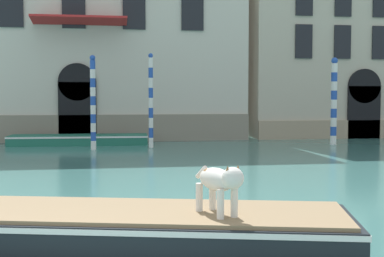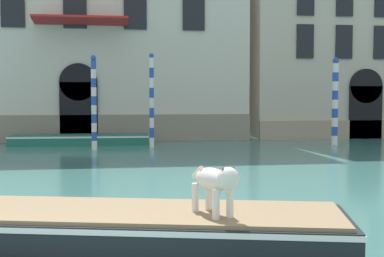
# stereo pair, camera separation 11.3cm
# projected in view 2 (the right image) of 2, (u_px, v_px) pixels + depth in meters

# --- Properties ---
(palazzo_right) EXTENTS (13.23, 6.13, 14.47)m
(palazzo_right) POSITION_uv_depth(u_px,v_px,m) (357.00, 10.00, 31.02)
(palazzo_right) COLOR #BCB29E
(palazzo_right) RESTS_ON ground_plane
(boat_foreground) EXTENTS (7.68, 3.71, 0.53)m
(boat_foreground) POSITION_uv_depth(u_px,v_px,m) (111.00, 224.00, 8.40)
(boat_foreground) COLOR black
(boat_foreground) RESTS_ON ground_plane
(dog_on_deck) EXTENTS (0.62, 1.13, 0.79)m
(dog_on_deck) POSITION_uv_depth(u_px,v_px,m) (215.00, 181.00, 7.92)
(dog_on_deck) COLOR silver
(dog_on_deck) RESTS_ON boat_foreground
(boat_moored_near_palazzo) EXTENTS (6.38, 1.82, 0.46)m
(boat_moored_near_palazzo) POSITION_uv_depth(u_px,v_px,m) (80.00, 139.00, 24.85)
(boat_moored_near_palazzo) COLOR #1E6651
(boat_moored_near_palazzo) RESTS_ON ground_plane
(mooring_pole_0) EXTENTS (0.24, 0.24, 3.98)m
(mooring_pole_0) POSITION_uv_depth(u_px,v_px,m) (94.00, 102.00, 22.49)
(mooring_pole_0) COLOR white
(mooring_pole_0) RESTS_ON ground_plane
(mooring_pole_1) EXTENTS (0.29, 0.29, 4.05)m
(mooring_pole_1) POSITION_uv_depth(u_px,v_px,m) (335.00, 101.00, 24.76)
(mooring_pole_1) COLOR white
(mooring_pole_1) RESTS_ON ground_plane
(mooring_pole_3) EXTENTS (0.21, 0.21, 4.13)m
(mooring_pole_3) POSITION_uv_depth(u_px,v_px,m) (152.00, 100.00, 23.38)
(mooring_pole_3) COLOR white
(mooring_pole_3) RESTS_ON ground_plane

